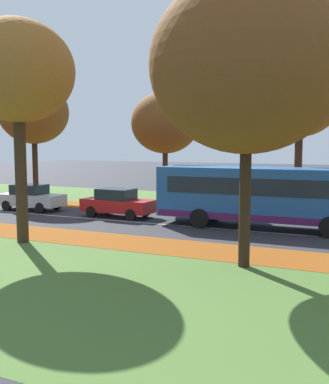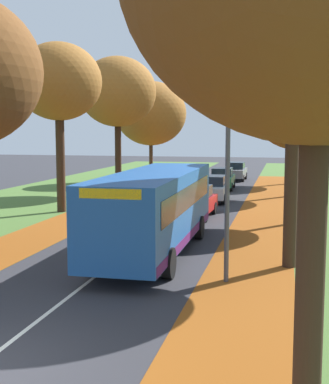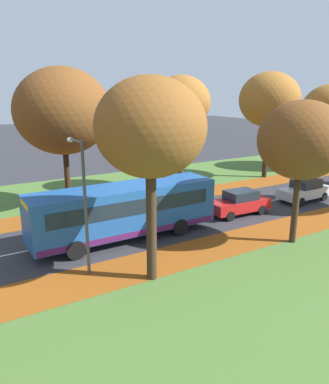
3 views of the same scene
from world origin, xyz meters
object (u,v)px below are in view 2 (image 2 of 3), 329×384
(tree_right_far, at_px, (291,100))
(car_silver_following, at_px, (213,189))
(tree_right_near, at_px, (294,66))
(tree_right_distant, at_px, (297,100))
(tree_left_far, at_px, (118,92))
(tree_right_mid, at_px, (299,108))
(tree_left_distant, at_px, (151,113))
(car_green_third_in_line, at_px, (222,179))
(bus, at_px, (155,207))
(car_red_lead, at_px, (195,202))
(car_grey_fourth_in_line, at_px, (236,171))
(tree_left_mid, at_px, (59,83))
(streetlamp_right, at_px, (216,156))

(tree_right_far, distance_m, car_silver_following, 8.19)
(tree_right_near, xyz_separation_m, tree_right_distant, (0.62, 28.46, 0.40))
(tree_left_far, bearing_deg, tree_right_mid, -40.09)
(tree_left_distant, distance_m, tree_right_distant, 12.37)
(tree_left_distant, distance_m, car_green_third_in_line, 9.88)
(tree_right_mid, distance_m, car_green_third_in_line, 15.75)
(tree_right_mid, height_order, bus, tree_right_mid)
(tree_right_mid, height_order, car_green_third_in_line, tree_right_mid)
(car_red_lead, bearing_deg, car_grey_fourth_in_line, 89.46)
(tree_left_far, xyz_separation_m, bus, (7.10, -17.91, -5.44))
(car_grey_fourth_in_line, bearing_deg, tree_right_near, -81.52)
(tree_right_mid, height_order, tree_right_distant, tree_right_distant)
(car_red_lead, bearing_deg, bus, -90.57)
(tree_left_mid, distance_m, car_green_third_in_line, 16.30)
(tree_left_distant, distance_m, streetlamp_right, 31.42)
(tree_right_far, relative_size, car_grey_fourth_in_line, 2.09)
(tree_right_far, relative_size, car_green_third_in_line, 2.09)
(tree_right_mid, height_order, car_grey_fourth_in_line, tree_right_mid)
(tree_right_mid, bearing_deg, tree_right_far, 91.52)
(car_grey_fourth_in_line, bearing_deg, car_red_lead, -90.54)
(tree_right_far, bearing_deg, car_green_third_in_line, 144.73)
(streetlamp_right, bearing_deg, bus, 129.51)
(tree_left_mid, height_order, tree_left_far, tree_left_far)
(tree_left_mid, relative_size, car_green_third_in_line, 2.16)
(streetlamp_right, xyz_separation_m, bus, (-2.61, 3.17, -2.03))
(tree_left_far, bearing_deg, car_silver_following, -24.32)
(car_red_lead, xyz_separation_m, car_green_third_in_line, (-0.14, 13.41, 0.00))
(tree_left_mid, xyz_separation_m, tree_right_distant, (12.81, 18.97, -0.10))
(tree_left_far, height_order, tree_left_distant, tree_left_far)
(bus, bearing_deg, streetlamp_right, -50.49)
(tree_left_far, height_order, car_green_third_in_line, tree_left_far)
(tree_left_mid, relative_size, car_silver_following, 2.17)
(car_green_third_in_line, bearing_deg, tree_right_mid, -69.69)
(tree_left_mid, height_order, tree_left_distant, tree_left_mid)
(tree_right_distant, relative_size, bus, 0.90)
(tree_left_mid, bearing_deg, car_green_third_in_line, 60.82)
(car_grey_fourth_in_line, bearing_deg, tree_left_mid, -110.39)
(tree_right_distant, height_order, car_silver_following, tree_right_distant)
(tree_right_mid, relative_size, car_red_lead, 1.77)
(tree_left_mid, height_order, car_silver_following, tree_left_mid)
(tree_right_mid, bearing_deg, tree_left_far, 139.91)
(car_green_third_in_line, bearing_deg, tree_right_near, -77.94)
(bus, bearing_deg, car_grey_fourth_in_line, 89.45)
(tree_right_distant, distance_m, bus, 28.51)
(tree_left_far, bearing_deg, tree_left_distant, 88.66)
(tree_right_mid, distance_m, tree_right_far, 10.65)
(tree_right_far, xyz_separation_m, car_grey_fourth_in_line, (-4.59, 11.02, -5.67))
(tree_right_distant, distance_m, car_silver_following, 15.18)
(tree_left_distant, xyz_separation_m, car_silver_following, (7.07, -12.07, -5.09))
(tree_right_near, xyz_separation_m, car_grey_fourth_in_line, (-4.50, 30.18, -5.71))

